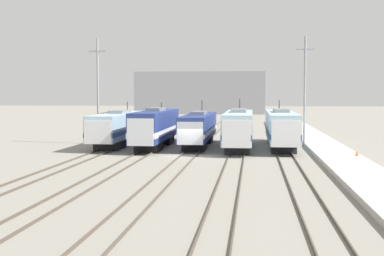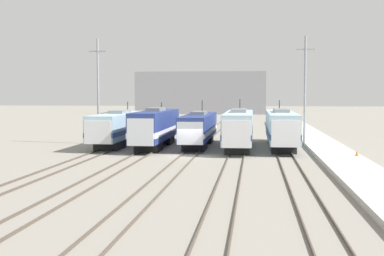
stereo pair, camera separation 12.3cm
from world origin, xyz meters
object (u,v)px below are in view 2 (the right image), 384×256
object	(u,v)px
locomotive_center	(199,128)
locomotive_center_right	(239,129)
locomotive_center_left	(155,127)
locomotive_far_left	(119,127)
locomotive_far_right	(281,128)
traffic_cone	(357,153)
catenary_tower_right	(305,89)
catenary_tower_left	(98,89)

from	to	relation	value
locomotive_center	locomotive_center_right	world-z (taller)	locomotive_center_right
locomotive_center_left	locomotive_far_left	bearing A→B (deg)	156.86
locomotive_center_left	locomotive_far_right	xyz separation A→B (m)	(13.67, 1.59, -0.06)
locomotive_far_left	locomotive_center_right	size ratio (longest dim) A/B	1.01
locomotive_far_left	traffic_cone	size ratio (longest dim) A/B	36.30
locomotive_far_left	locomotive_center_right	distance (m)	13.85
locomotive_center	catenary_tower_right	distance (m)	12.70
locomotive_center_left	catenary_tower_left	size ratio (longest dim) A/B	1.34
locomotive_far_left	catenary_tower_right	bearing A→B (deg)	4.64
locomotive_center	catenary_tower_right	xyz separation A→B (m)	(11.80, 1.60, 4.40)
locomotive_center_left	locomotive_far_right	world-z (taller)	locomotive_far_right
locomotive_center_right	catenary_tower_right	size ratio (longest dim) A/B	1.42
traffic_cone	locomotive_far_left	bearing A→B (deg)	156.15
locomotive_far_left	locomotive_center	xyz separation A→B (m)	(9.11, 0.10, -0.05)
catenary_tower_right	locomotive_center_left	bearing A→B (deg)	-167.44
locomotive_far_left	traffic_cone	world-z (taller)	locomotive_far_left
locomotive_far_right	catenary_tower_right	size ratio (longest dim) A/B	1.53
locomotive_center_right	catenary_tower_right	world-z (taller)	catenary_tower_right
locomotive_far_right	catenary_tower_right	xyz separation A→B (m)	(2.69, 2.06, 4.26)
catenary_tower_left	locomotive_far_right	bearing A→B (deg)	-5.57
traffic_cone	locomotive_center_left	bearing A→B (deg)	155.99
locomotive_center	locomotive_far_left	bearing A→B (deg)	-179.38
locomotive_far_left	catenary_tower_right	size ratio (longest dim) A/B	1.43
locomotive_far_left	locomotive_center	size ratio (longest dim) A/B	1.03
locomotive_far_left	locomotive_center_right	world-z (taller)	locomotive_center_right
locomotive_center_left	traffic_cone	xyz separation A→B (m)	(19.81, -8.83, -1.59)
locomotive_center_left	locomotive_center_right	distance (m)	9.12
locomotive_center_left	locomotive_far_right	bearing A→B (deg)	6.62
locomotive_center_right	locomotive_far_right	world-z (taller)	locomotive_center_right
locomotive_center	traffic_cone	world-z (taller)	locomotive_center
locomotive_center	locomotive_center_right	size ratio (longest dim) A/B	0.98
locomotive_center_right	catenary_tower_left	size ratio (longest dim) A/B	1.42
locomotive_center_right	locomotive_center	bearing A→B (deg)	153.09
catenary_tower_left	traffic_cone	bearing A→B (deg)	-24.59
locomotive_center_left	locomotive_center	world-z (taller)	locomotive_center
catenary_tower_left	traffic_cone	xyz separation A→B (m)	(27.25, -12.47, -5.78)
catenary_tower_left	traffic_cone	distance (m)	30.52
locomotive_center_right	traffic_cone	world-z (taller)	locomotive_center_right
locomotive_far_right	catenary_tower_right	world-z (taller)	catenary_tower_right
locomotive_center_left	catenary_tower_left	bearing A→B (deg)	153.88
locomotive_far_right	catenary_tower_right	distance (m)	5.44
locomotive_center_left	catenary_tower_right	distance (m)	17.28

